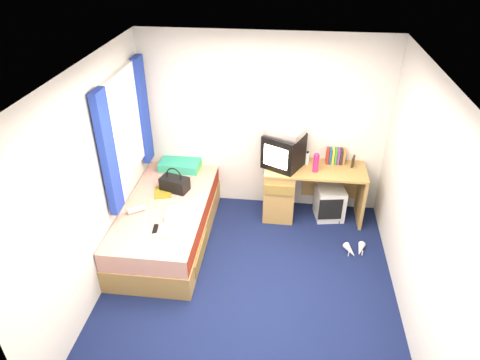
# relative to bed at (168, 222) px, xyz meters

# --- Properties ---
(ground) EXTENTS (3.40, 3.40, 0.00)m
(ground) POSITION_rel_bed_xyz_m (1.10, -0.70, -0.27)
(ground) COLOR #0C1438
(ground) RESTS_ON ground
(room_shell) EXTENTS (3.40, 3.40, 3.40)m
(room_shell) POSITION_rel_bed_xyz_m (1.10, -0.70, 1.18)
(room_shell) COLOR white
(room_shell) RESTS_ON ground
(bed) EXTENTS (1.01, 2.00, 0.54)m
(bed) POSITION_rel_bed_xyz_m (0.00, 0.00, 0.00)
(bed) COLOR #AF8749
(bed) RESTS_ON ground
(pillow) EXTENTS (0.56, 0.37, 0.12)m
(pillow) POSITION_rel_bed_xyz_m (-0.02, 0.87, 0.33)
(pillow) COLOR teal
(pillow) RESTS_ON bed
(desk) EXTENTS (1.30, 0.55, 0.75)m
(desk) POSITION_rel_bed_xyz_m (1.54, 0.74, 0.14)
(desk) COLOR #AF8749
(desk) RESTS_ON ground
(storage_cube) EXTENTS (0.42, 0.42, 0.45)m
(storage_cube) POSITION_rel_bed_xyz_m (2.05, 0.73, -0.04)
(storage_cube) COLOR silver
(storage_cube) RESTS_ON ground
(crt_tv) EXTENTS (0.58, 0.57, 0.44)m
(crt_tv) POSITION_rel_bed_xyz_m (1.39, 0.74, 0.70)
(crt_tv) COLOR black
(crt_tv) RESTS_ON desk
(vcr) EXTENTS (0.53, 0.47, 0.08)m
(vcr) POSITION_rel_bed_xyz_m (1.39, 0.74, 0.97)
(vcr) COLOR silver
(vcr) RESTS_ON crt_tv
(book_row) EXTENTS (0.24, 0.13, 0.20)m
(book_row) POSITION_rel_bed_xyz_m (2.07, 0.90, 0.58)
(book_row) COLOR maroon
(book_row) RESTS_ON desk
(picture_frame) EXTENTS (0.06, 0.12, 0.14)m
(picture_frame) POSITION_rel_bed_xyz_m (2.29, 0.84, 0.55)
(picture_frame) COLOR black
(picture_frame) RESTS_ON desk
(pink_water_bottle) EXTENTS (0.09, 0.09, 0.24)m
(pink_water_bottle) POSITION_rel_bed_xyz_m (1.80, 0.64, 0.60)
(pink_water_bottle) COLOR #E7205E
(pink_water_bottle) RESTS_ON desk
(aerosol_can) EXTENTS (0.05, 0.05, 0.16)m
(aerosol_can) POSITION_rel_bed_xyz_m (1.70, 0.82, 0.56)
(aerosol_can) COLOR silver
(aerosol_can) RESTS_ON desk
(handbag) EXTENTS (0.39, 0.29, 0.32)m
(handbag) POSITION_rel_bed_xyz_m (0.04, 0.32, 0.37)
(handbag) COLOR black
(handbag) RESTS_ON bed
(towel) EXTENTS (0.33, 0.28, 0.10)m
(towel) POSITION_rel_bed_xyz_m (0.25, -0.27, 0.32)
(towel) COLOR white
(towel) RESTS_ON bed
(magazine) EXTENTS (0.27, 0.32, 0.01)m
(magazine) POSITION_rel_bed_xyz_m (-0.10, 0.24, 0.28)
(magazine) COLOR yellow
(magazine) RESTS_ON bed
(water_bottle) EXTENTS (0.20, 0.17, 0.07)m
(water_bottle) POSITION_rel_bed_xyz_m (-0.30, -0.20, 0.31)
(water_bottle) COLOR silver
(water_bottle) RESTS_ON bed
(colour_swatch_fan) EXTENTS (0.23, 0.11, 0.01)m
(colour_swatch_fan) POSITION_rel_bed_xyz_m (0.13, -0.61, 0.28)
(colour_swatch_fan) COLOR yellow
(colour_swatch_fan) RESTS_ON bed
(remote_control) EXTENTS (0.07, 0.17, 0.02)m
(remote_control) POSITION_rel_bed_xyz_m (0.02, -0.51, 0.28)
(remote_control) COLOR black
(remote_control) RESTS_ON bed
(window_assembly) EXTENTS (0.11, 1.42, 1.40)m
(window_assembly) POSITION_rel_bed_xyz_m (-0.45, 0.20, 1.15)
(window_assembly) COLOR silver
(window_assembly) RESTS_ON room_shell
(white_heels) EXTENTS (0.28, 0.27, 0.09)m
(white_heels) POSITION_rel_bed_xyz_m (2.34, 0.01, -0.23)
(white_heels) COLOR silver
(white_heels) RESTS_ON ground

